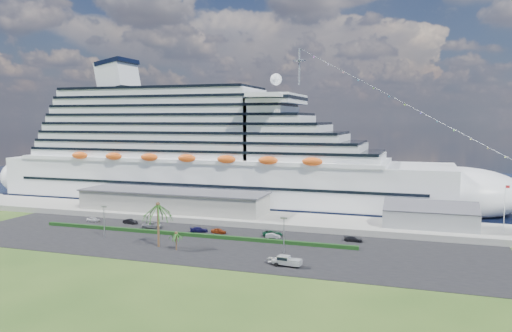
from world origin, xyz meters
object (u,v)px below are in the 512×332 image
(cruise_ship, at_px, (213,158))
(boat_trailer, at_px, (278,260))
(parked_car_3, at_px, (199,230))
(pickup_truck, at_px, (287,261))

(cruise_ship, distance_m, boat_trailer, 79.58)
(parked_car_3, bearing_deg, cruise_ship, -4.90)
(cruise_ship, relative_size, boat_trailer, 34.34)
(parked_car_3, bearing_deg, pickup_truck, -150.15)
(cruise_ship, bearing_deg, parked_car_3, -71.70)
(cruise_ship, height_order, parked_car_3, cruise_ship)
(parked_car_3, relative_size, pickup_truck, 0.77)
(boat_trailer, bearing_deg, parked_car_3, 141.84)
(pickup_truck, xyz_separation_m, boat_trailer, (-1.98, 0.53, -0.13))
(parked_car_3, relative_size, boat_trailer, 0.86)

